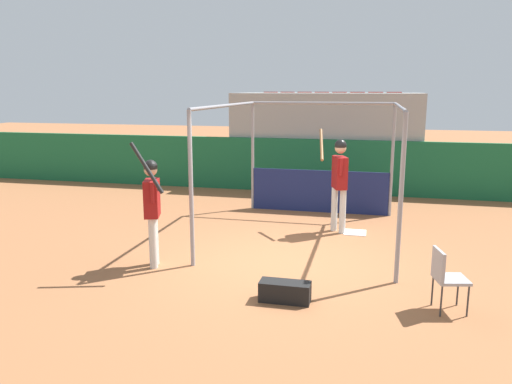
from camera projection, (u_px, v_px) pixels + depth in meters
The scene contains 9 objects.
ground_plane at pixel (284, 261), 8.48m from camera, with size 60.00×60.00×0.00m, color #935B38.
outfield_wall at pixel (321, 166), 13.93m from camera, with size 24.00×0.12×1.51m.
bleacher_section at pixel (326, 139), 15.00m from camera, with size 5.40×2.40×2.79m.
batting_cage at pixel (316, 168), 10.78m from camera, with size 3.32×4.25×2.59m.
home_plate at pixel (355, 232), 10.14m from camera, with size 0.44×0.44×0.02m.
player_batter at pixel (339, 176), 10.00m from camera, with size 0.66×0.82×2.06m.
player_waiting at pixel (152, 203), 8.02m from camera, with size 0.57×0.68×2.08m.
folding_chair at pixel (445, 274), 6.48m from camera, with size 0.48×0.48×0.84m.
equipment_bag at pixel (285, 292), 6.85m from camera, with size 0.70×0.28×0.28m.
Camera 1 is at (1.40, -7.95, 2.87)m, focal length 35.00 mm.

